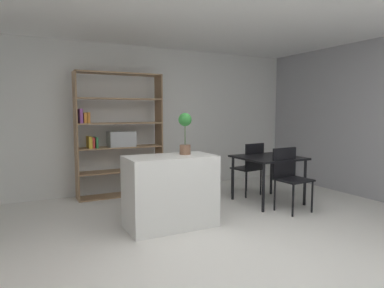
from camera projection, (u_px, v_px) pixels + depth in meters
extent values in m
plane|color=silver|center=(234.00, 249.00, 3.60)|extent=(8.90, 8.90, 0.00)
cube|color=silver|center=(140.00, 119.00, 6.24)|extent=(6.48, 0.06, 2.63)
cube|color=white|center=(170.00, 191.00, 4.28)|extent=(1.11, 0.60, 0.90)
cylinder|color=brown|center=(185.00, 150.00, 4.36)|extent=(0.14, 0.14, 0.12)
cylinder|color=#476633|center=(185.00, 135.00, 4.34)|extent=(0.01, 0.01, 0.26)
sphere|color=#2F7E34|center=(185.00, 120.00, 4.33)|extent=(0.17, 0.17, 0.17)
cube|color=#997551|center=(76.00, 137.00, 5.47)|extent=(0.02, 0.35, 2.10)
cube|color=#997551|center=(159.00, 134.00, 6.12)|extent=(0.02, 0.35, 2.10)
cube|color=#997551|center=(118.00, 74.00, 5.70)|extent=(1.45, 0.35, 0.02)
cube|color=#997551|center=(121.00, 195.00, 5.90)|extent=(1.45, 0.35, 0.02)
cube|color=#997551|center=(120.00, 171.00, 5.86)|extent=(1.41, 0.35, 0.02)
cube|color=#997551|center=(120.00, 147.00, 5.82)|extent=(1.41, 0.35, 0.02)
cube|color=#997551|center=(119.00, 123.00, 5.78)|extent=(1.41, 0.35, 0.02)
cube|color=#997551|center=(119.00, 99.00, 5.74)|extent=(1.41, 0.35, 0.02)
cube|color=gold|center=(89.00, 142.00, 5.58)|extent=(0.05, 0.29, 0.19)
cube|color=red|center=(92.00, 143.00, 5.60)|extent=(0.03, 0.29, 0.17)
cube|color=#338E4C|center=(96.00, 142.00, 5.62)|extent=(0.03, 0.29, 0.18)
cube|color=#8E4793|center=(80.00, 116.00, 5.48)|extent=(0.05, 0.29, 0.23)
cube|color=orange|center=(84.00, 118.00, 5.51)|extent=(0.05, 0.29, 0.17)
cube|color=orange|center=(87.00, 118.00, 5.53)|extent=(0.04, 0.29, 0.17)
cube|color=#B7BABC|center=(121.00, 139.00, 5.82)|extent=(0.44, 0.31, 0.26)
cube|color=black|center=(268.00, 157.00, 5.39)|extent=(0.93, 0.91, 0.03)
cylinder|color=black|center=(263.00, 188.00, 4.90)|extent=(0.04, 0.04, 0.71)
cylinder|color=black|center=(305.00, 183.00, 5.26)|extent=(0.04, 0.04, 0.71)
cylinder|color=black|center=(233.00, 178.00, 5.60)|extent=(0.04, 0.04, 0.71)
cylinder|color=black|center=(271.00, 174.00, 5.96)|extent=(0.04, 0.04, 0.71)
cube|color=black|center=(294.00, 180.00, 4.91)|extent=(0.48, 0.44, 0.03)
cube|color=black|center=(284.00, 162.00, 5.05)|extent=(0.45, 0.06, 0.44)
cylinder|color=black|center=(293.00, 201.00, 4.68)|extent=(0.03, 0.03, 0.46)
cylinder|color=black|center=(312.00, 197.00, 4.88)|extent=(0.03, 0.03, 0.46)
cylinder|color=black|center=(275.00, 195.00, 4.98)|extent=(0.03, 0.03, 0.46)
cylinder|color=black|center=(294.00, 192.00, 5.18)|extent=(0.03, 0.03, 0.46)
cube|color=black|center=(246.00, 168.00, 5.93)|extent=(0.47, 0.47, 0.03)
cube|color=black|center=(255.00, 156.00, 5.75)|extent=(0.41, 0.09, 0.44)
cylinder|color=black|center=(247.00, 179.00, 6.20)|extent=(0.03, 0.03, 0.45)
cylinder|color=black|center=(232.00, 181.00, 6.00)|extent=(0.03, 0.03, 0.45)
cylinder|color=black|center=(261.00, 182.00, 5.91)|extent=(0.03, 0.03, 0.45)
cylinder|color=black|center=(246.00, 185.00, 5.71)|extent=(0.03, 0.03, 0.45)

